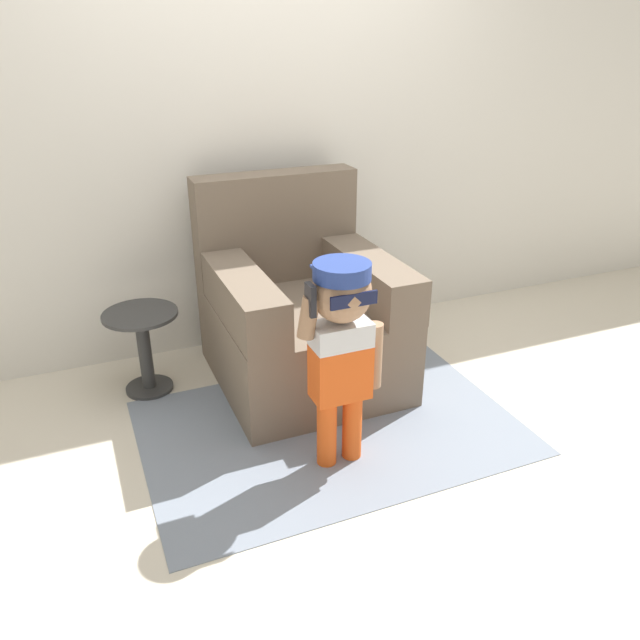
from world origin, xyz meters
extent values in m
plane|color=beige|center=(0.00, 0.00, 0.00)|extent=(10.00, 10.00, 0.00)
cube|color=silver|center=(0.00, 0.71, 1.30)|extent=(10.00, 0.05, 2.60)
cube|color=#6B5B4C|center=(0.00, 0.07, 0.23)|extent=(0.92, 1.01, 0.46)
cube|color=#6B5B4C|center=(0.00, 0.49, 0.76)|extent=(0.92, 0.18, 0.61)
cube|color=#6B5B4C|center=(-0.35, -0.02, 0.58)|extent=(0.22, 0.83, 0.24)
cube|color=#6B5B4C|center=(0.35, -0.02, 0.58)|extent=(0.22, 0.83, 0.24)
cylinder|color=#E05119|center=(-0.18, -0.66, 0.17)|extent=(0.09, 0.09, 0.34)
cylinder|color=#E05119|center=(-0.05, -0.66, 0.17)|extent=(0.09, 0.09, 0.34)
cube|color=#E05119|center=(-0.12, -0.66, 0.46)|extent=(0.25, 0.14, 0.25)
cube|color=silver|center=(-0.12, -0.66, 0.64)|extent=(0.25, 0.14, 0.11)
sphere|color=#997051|center=(-0.12, -0.66, 0.82)|extent=(0.25, 0.25, 0.25)
cylinder|color=navy|center=(-0.12, -0.66, 0.91)|extent=(0.23, 0.23, 0.07)
cube|color=navy|center=(-0.12, -0.55, 0.89)|extent=(0.14, 0.11, 0.01)
cube|color=#0F1433|center=(-0.12, -0.78, 0.83)|extent=(0.20, 0.01, 0.05)
cylinder|color=#997051|center=(0.04, -0.66, 0.50)|extent=(0.07, 0.07, 0.30)
cylinder|color=#997051|center=(-0.26, -0.66, 0.74)|extent=(0.10, 0.07, 0.18)
cube|color=black|center=(-0.26, -0.68, 0.82)|extent=(0.02, 0.07, 0.13)
cylinder|color=#333333|center=(-0.82, 0.29, 0.01)|extent=(0.25, 0.25, 0.02)
cylinder|color=#333333|center=(-0.82, 0.29, 0.22)|extent=(0.07, 0.07, 0.44)
cylinder|color=#333333|center=(-0.82, 0.29, 0.45)|extent=(0.39, 0.39, 0.02)
cube|color=gray|center=(-0.06, -0.42, 0.00)|extent=(1.79, 1.22, 0.01)
camera|label=1|loc=(-1.08, -2.75, 1.78)|focal=35.00mm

